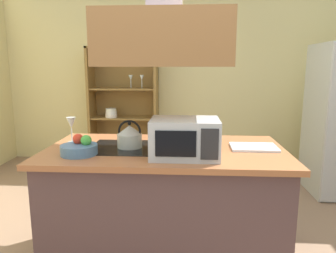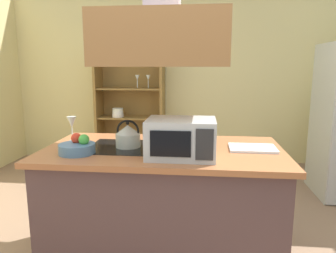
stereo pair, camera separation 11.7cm
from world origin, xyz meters
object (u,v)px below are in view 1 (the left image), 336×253
(dish_cabinet, at_px, (124,113))
(cutting_board, at_px, (254,147))
(kettle, at_px, (130,136))
(wine_glass_on_counter, at_px, (71,124))
(microwave, at_px, (185,138))
(fruit_bowl, at_px, (80,148))

(dish_cabinet, bearing_deg, cutting_board, -59.46)
(dish_cabinet, distance_m, kettle, 2.64)
(dish_cabinet, height_order, wine_glass_on_counter, dish_cabinet)
(dish_cabinet, bearing_deg, wine_glass_on_counter, -88.54)
(dish_cabinet, distance_m, microwave, 2.96)
(dish_cabinet, relative_size, cutting_board, 5.29)
(microwave, bearing_deg, kettle, 152.62)
(kettle, bearing_deg, cutting_board, 2.16)
(dish_cabinet, distance_m, cutting_board, 2.94)
(cutting_board, bearing_deg, kettle, -177.84)
(kettle, height_order, cutting_board, kettle)
(microwave, distance_m, wine_glass_on_counter, 0.98)
(cutting_board, bearing_deg, microwave, -153.98)
(microwave, height_order, wine_glass_on_counter, microwave)
(microwave, bearing_deg, fruit_bowl, 179.45)
(kettle, xyz_separation_m, microwave, (0.42, -0.22, 0.04))
(kettle, relative_size, cutting_board, 0.62)
(wine_glass_on_counter, bearing_deg, kettle, -15.62)
(dish_cabinet, distance_m, wine_glass_on_counter, 2.44)
(cutting_board, xyz_separation_m, microwave, (-0.52, -0.25, 0.12))
(wine_glass_on_counter, height_order, fruit_bowl, wine_glass_on_counter)
(fruit_bowl, bearing_deg, cutting_board, 11.09)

